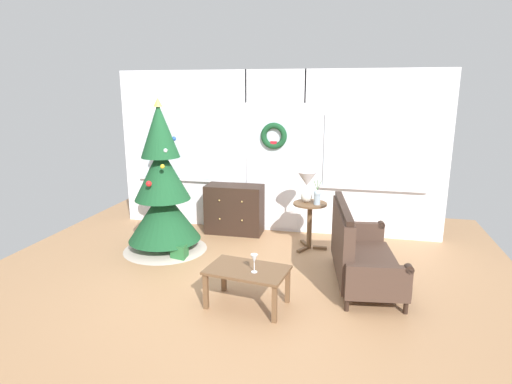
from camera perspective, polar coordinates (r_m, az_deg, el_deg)
The scene contains 11 objects.
ground_plane at distance 5.16m, azimuth -1.96°, elevation -12.26°, with size 6.76×6.76×0.00m, color #AD7F56.
back_wall_with_door at distance 6.74m, azimuth 2.53°, elevation 5.36°, with size 5.20×0.19×2.55m.
christmas_tree at distance 6.09m, azimuth -12.43°, elevation -0.36°, with size 1.19×1.19×2.15m.
dresser_cabinet at distance 6.78m, azimuth -2.92°, elevation -2.31°, with size 0.90×0.45×0.78m.
settee_sofa at distance 5.20m, azimuth 13.51°, elevation -7.91°, with size 0.89×1.60×0.96m.
side_table at distance 6.12m, azimuth 7.23°, elevation -3.26°, with size 0.50×0.48×0.68m.
table_lamp at distance 6.04m, azimuth 6.84°, elevation 1.26°, with size 0.28×0.28×0.44m.
flower_vase at distance 5.97m, azimuth 8.22°, elevation -0.59°, with size 0.11×0.10×0.35m.
coffee_table at distance 4.55m, azimuth -1.19°, elevation -11.00°, with size 0.91×0.63×0.42m.
wine_glass at distance 4.39m, azimuth -0.24°, elevation -9.03°, with size 0.08×0.08×0.20m.
gift_box at distance 5.93m, azimuth -10.25°, elevation -7.87°, with size 0.20×0.18×0.20m, color #266633.
Camera 1 is at (1.21, -4.48, 2.25)m, focal length 29.75 mm.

